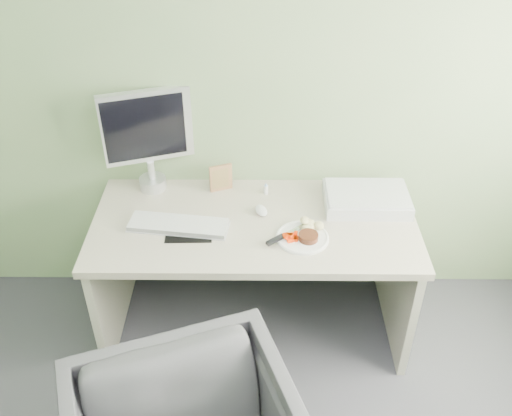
{
  "coord_description": "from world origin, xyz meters",
  "views": [
    {
      "loc": [
        0.02,
        -0.6,
        2.44
      ],
      "look_at": [
        0.01,
        1.5,
        0.9
      ],
      "focal_mm": 40.0,
      "sensor_mm": 36.0,
      "label": 1
    }
  ],
  "objects_px": {
    "plate": "(302,238)",
    "monitor": "(148,135)",
    "scanner": "(366,199)",
    "desk": "(254,250)"
  },
  "relations": [
    {
      "from": "desk",
      "to": "monitor",
      "type": "height_order",
      "value": "monitor"
    },
    {
      "from": "monitor",
      "to": "plate",
      "type": "bearing_deg",
      "value": -48.3
    },
    {
      "from": "plate",
      "to": "scanner",
      "type": "relative_size",
      "value": 0.58
    },
    {
      "from": "desk",
      "to": "scanner",
      "type": "xyz_separation_m",
      "value": [
        0.57,
        0.15,
        0.22
      ]
    },
    {
      "from": "desk",
      "to": "monitor",
      "type": "bearing_deg",
      "value": 149.89
    },
    {
      "from": "plate",
      "to": "scanner",
      "type": "distance_m",
      "value": 0.44
    },
    {
      "from": "plate",
      "to": "monitor",
      "type": "xyz_separation_m",
      "value": [
        -0.77,
        0.44,
        0.3
      ]
    },
    {
      "from": "desk",
      "to": "monitor",
      "type": "xyz_separation_m",
      "value": [
        -0.54,
        0.31,
        0.49
      ]
    },
    {
      "from": "desk",
      "to": "scanner",
      "type": "height_order",
      "value": "scanner"
    },
    {
      "from": "monitor",
      "to": "desk",
      "type": "bearing_deg",
      "value": -48.43
    }
  ]
}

